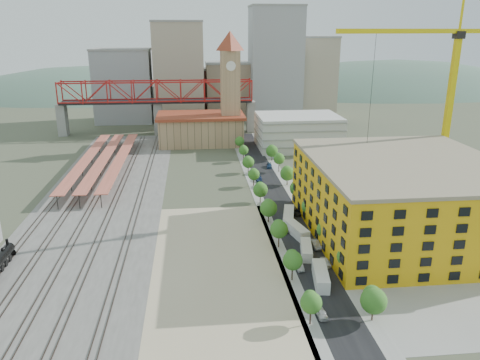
{
  "coord_description": "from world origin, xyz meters",
  "views": [
    {
      "loc": [
        -8.51,
        -122.33,
        48.31
      ],
      "look_at": [
        3.61,
        -3.96,
        10.0
      ],
      "focal_mm": 35.0,
      "sensor_mm": 36.0,
      "label": 1
    }
  ],
  "objects": [
    {
      "name": "ground",
      "position": [
        0.0,
        0.0,
        0.0
      ],
      "size": [
        400.0,
        400.0,
        0.0
      ],
      "primitive_type": "plane",
      "color": "#474C38",
      "rests_on": "ground"
    },
    {
      "name": "ballast_strip",
      "position": [
        -36.0,
        17.5,
        0.03
      ],
      "size": [
        36.0,
        165.0,
        0.06
      ],
      "primitive_type": "cube",
      "color": "#605E59",
      "rests_on": "ground"
    },
    {
      "name": "dirt_lot",
      "position": [
        -4.0,
        -31.5,
        0.03
      ],
      "size": [
        28.0,
        67.0,
        0.06
      ],
      "primitive_type": "cube",
      "color": "tan",
      "rests_on": "ground"
    },
    {
      "name": "street_asphalt",
      "position": [
        16.0,
        15.0,
        0.03
      ],
      "size": [
        12.0,
        170.0,
        0.06
      ],
      "primitive_type": "cube",
      "color": "black",
      "rests_on": "ground"
    },
    {
      "name": "sidewalk_west",
      "position": [
        10.5,
        15.0,
        0.02
      ],
      "size": [
        3.0,
        170.0,
        0.04
      ],
      "primitive_type": "cube",
      "color": "gray",
      "rests_on": "ground"
    },
    {
      "name": "sidewalk_east",
      "position": [
        21.5,
        15.0,
        0.02
      ],
      "size": [
        3.0,
        170.0,
        0.04
      ],
      "primitive_type": "cube",
      "color": "gray",
      "rests_on": "ground"
    },
    {
      "name": "construction_pad",
      "position": [
        45.0,
        -20.0,
        0.03
      ],
      "size": [
        50.0,
        90.0,
        0.06
      ],
      "primitive_type": "cube",
      "color": "gray",
      "rests_on": "ground"
    },
    {
      "name": "rail_tracks",
      "position": [
        -37.8,
        17.5,
        0.15
      ],
      "size": [
        26.56,
        160.0,
        0.18
      ],
      "color": "#382B23",
      "rests_on": "ground"
    },
    {
      "name": "platform_canopies",
      "position": [
        -41.0,
        45.0,
        3.99
      ],
      "size": [
        16.0,
        80.0,
        4.12
      ],
      "color": "#DA6A54",
      "rests_on": "ground"
    },
    {
      "name": "station_hall",
      "position": [
        -5.0,
        82.0,
        6.67
      ],
      "size": [
        38.0,
        24.0,
        13.1
      ],
      "color": "tan",
      "rests_on": "ground"
    },
    {
      "name": "clock_tower",
      "position": [
        8.0,
        79.99,
        28.7
      ],
      "size": [
        12.0,
        12.0,
        52.0
      ],
      "color": "tan",
      "rests_on": "ground"
    },
    {
      "name": "parking_garage",
      "position": [
        36.0,
        70.0,
        7.0
      ],
      "size": [
        34.0,
        26.0,
        14.0
      ],
      "primitive_type": "cube",
      "color": "silver",
      "rests_on": "ground"
    },
    {
      "name": "truss_bridge",
      "position": [
        -25.0,
        105.0,
        18.86
      ],
      "size": [
        94.0,
        9.6,
        25.6
      ],
      "color": "gray",
      "rests_on": "ground"
    },
    {
      "name": "construction_building",
      "position": [
        42.0,
        -20.0,
        9.41
      ],
      "size": [
        44.6,
        50.6,
        18.8
      ],
      "color": "#F0AF14",
      "rests_on": "ground"
    },
    {
      "name": "street_trees",
      "position": [
        16.0,
        5.0,
        0.0
      ],
      "size": [
        15.4,
        124.4,
        8.0
      ],
      "color": "#23691F",
      "rests_on": "ground"
    },
    {
      "name": "skyline",
      "position": [
        7.47,
        142.31,
        22.81
      ],
      "size": [
        133.0,
        46.0,
        60.0
      ],
      "color": "#9EA0A3",
      "rests_on": "ground"
    },
    {
      "name": "distant_hills",
      "position": [
        45.28,
        260.0,
        -79.54
      ],
      "size": [
        647.0,
        264.0,
        227.0
      ],
      "color": "#4C6B59",
      "rests_on": "ground"
    },
    {
      "name": "tower_crane",
      "position": [
        61.69,
        4.43,
        34.65
      ],
      "size": [
        51.31,
        15.23,
        56.14
      ],
      "color": "yellow",
      "rests_on": "ground"
    },
    {
      "name": "site_trailer_a",
      "position": [
        16.0,
        -41.4,
        1.37
      ],
      "size": [
        4.17,
        10.33,
        2.75
      ],
      "primitive_type": "cube",
      "rotation": [
        0.0,
        0.0,
        -0.16
      ],
      "color": "silver",
      "rests_on": "ground"
    },
    {
      "name": "site_trailer_b",
      "position": [
        16.0,
        -29.27,
        1.19
      ],
      "size": [
        3.77,
        8.98,
        2.38
      ],
      "primitive_type": "cube",
      "rotation": [
        0.0,
        0.0,
        -0.17
      ],
      "color": "silver",
      "rests_on": "ground"
    },
    {
      "name": "site_trailer_c",
      "position": [
        16.0,
        -18.5,
        1.34
      ],
      "size": [
        4.96,
        10.15,
        2.69
      ],
      "primitive_type": "cube",
      "rotation": [
        0.0,
        0.0,
        0.25
      ],
      "color": "silver",
      "rests_on": "ground"
    },
    {
      "name": "site_trailer_d",
      "position": [
        16.0,
        -9.38,
        1.36
      ],
      "size": [
        4.82,
        10.3,
        2.73
      ],
      "primitive_type": "cube",
      "rotation": [
        0.0,
        0.0,
        -0.23
      ],
      "color": "silver",
      "rests_on": "ground"
    },
    {
      "name": "car_0",
      "position": [
        13.0,
        -52.92,
        0.69
      ],
      "size": [
        1.91,
        4.17,
        1.39
      ],
      "primitive_type": "imported",
      "rotation": [
        0.0,
        0.0,
        0.07
      ],
      "color": "#BDBDBD",
      "rests_on": "ground"
    },
    {
      "name": "car_1",
      "position": [
        13.0,
        -35.63,
        0.67
      ],
      "size": [
        1.48,
        4.07,
        1.33
      ],
      "primitive_type": "imported",
      "rotation": [
        0.0,
        0.0,
        0.02
      ],
      "color": "#999A9E",
      "rests_on": "ground"
    },
    {
      "name": "car_2",
      "position": [
        13.0,
        -16.01,
        0.75
      ],
      "size": [
        3.14,
        5.63,
        1.49
      ],
      "primitive_type": "imported",
      "rotation": [
        0.0,
        0.0,
        -0.13
      ],
      "color": "black",
      "rests_on": "ground"
    },
    {
      "name": "car_3",
      "position": [
        13.0,
        25.01,
        0.71
      ],
      "size": [
        2.52,
        5.11,
        1.43
      ],
      "primitive_type": "imported",
      "rotation": [
        0.0,
        0.0,
        -0.11
      ],
      "color": "navy",
      "rests_on": "ground"
    },
    {
      "name": "car_4",
      "position": [
        19.0,
        -34.58,
        0.68
      ],
      "size": [
        1.8,
        4.06,
        1.36
      ],
      "primitive_type": "imported",
      "rotation": [
        0.0,
        0.0,
        0.05
      ],
      "color": "white",
      "rests_on": "ground"
    },
    {
      "name": "car_5",
      "position": [
        19.0,
        -25.87,
        0.79
      ],
      "size": [
        2.01,
        4.9,
        1.58
      ],
      "primitive_type": "imported",
      "rotation": [
        0.0,
        0.0,
        0.07
      ],
      "color": "gray",
      "rests_on": "ground"
    },
    {
      "name": "car_6",
      "position": [
        19.0,
        -5.23,
        0.66
      ],
      "size": [
        2.97,
        5.06,
        1.32
      ],
      "primitive_type": "imported",
      "rotation": [
        0.0,
        0.0,
        0.17
      ],
      "color": "black",
      "rests_on": "ground"
    },
    {
      "name": "car_7",
      "position": [
        19.0,
        40.62,
        0.68
      ],
      "size": [
        2.58,
        4.92,
        1.36
      ],
      "primitive_type": "imported",
      "rotation": [
        0.0,
        0.0,
        -0.15
      ],
      "color": "navy",
      "rests_on": "ground"
    }
  ]
}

